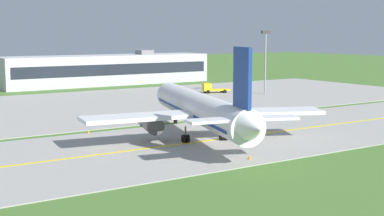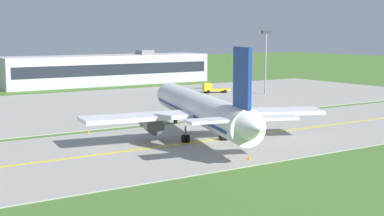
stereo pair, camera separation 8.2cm
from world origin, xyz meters
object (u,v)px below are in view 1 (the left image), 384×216
airplane_lead (201,109)px  service_truck_fuel (193,103)px  service_truck_baggage (212,88)px  apron_light_mast (265,54)px

airplane_lead → service_truck_fuel: 27.16m
airplane_lead → service_truck_baggage: (34.38, 46.34, -2.95)m
service_truck_baggage → apron_light_mast: apron_light_mast is taller
service_truck_fuel → apron_light_mast: 33.37m
service_truck_baggage → airplane_lead: bearing=-126.6°
service_truck_fuel → airplane_lead: bearing=-120.9°
service_truck_fuel → apron_light_mast: apron_light_mast is taller
service_truck_fuel → service_truck_baggage: bearing=48.5°
service_truck_baggage → apron_light_mast: 14.92m
service_truck_baggage → service_truck_fuel: service_truck_fuel is taller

